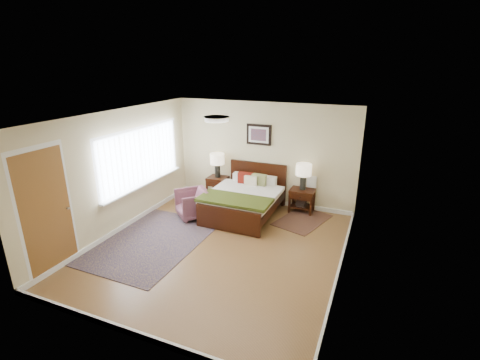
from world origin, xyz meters
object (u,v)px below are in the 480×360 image
(nightstand_right, at_px, (302,198))
(lamp_left, at_px, (217,161))
(bed, at_px, (245,196))
(rug_persian, at_px, (151,241))
(armchair, at_px, (193,204))
(nightstand_left, at_px, (217,182))
(lamp_right, at_px, (304,172))

(nightstand_right, relative_size, lamp_left, 0.92)
(bed, xyz_separation_m, rug_persian, (-1.24, -1.89, -0.46))
(armchair, xyz_separation_m, rug_persian, (-0.19, -1.34, -0.31))
(lamp_left, xyz_separation_m, armchair, (-0.02, -1.24, -0.69))
(lamp_left, bearing_deg, nightstand_left, -90.00)
(nightstand_right, height_order, rug_persian, nightstand_right)
(bed, bearing_deg, lamp_left, 145.88)
(lamp_left, xyz_separation_m, lamp_right, (2.20, 0.00, -0.02))
(lamp_right, height_order, armchair, lamp_right)
(nightstand_right, height_order, armchair, armchair)
(bed, height_order, lamp_left, lamp_left)
(lamp_right, bearing_deg, armchair, -150.79)
(bed, xyz_separation_m, nightstand_left, (-1.02, 0.67, -0.01))
(rug_persian, bearing_deg, lamp_left, 86.06)
(bed, height_order, nightstand_right, bed)
(nightstand_right, relative_size, lamp_right, 0.92)
(rug_persian, bearing_deg, nightstand_right, 47.57)
(lamp_right, height_order, rug_persian, lamp_right)
(armchair, distance_m, rug_persian, 1.39)
(lamp_right, relative_size, rug_persian, 0.23)
(armchair, bearing_deg, bed, 70.12)
(nightstand_left, distance_m, lamp_right, 2.26)
(bed, distance_m, nightstand_right, 1.37)
(lamp_left, bearing_deg, lamp_right, 0.00)
(nightstand_left, relative_size, lamp_right, 0.95)
(bed, relative_size, armchair, 2.68)
(bed, relative_size, nightstand_right, 3.36)
(nightstand_right, relative_size, armchair, 0.80)
(armchair, bearing_deg, lamp_right, 71.67)
(nightstand_left, bearing_deg, lamp_left, 90.00)
(bed, xyz_separation_m, armchair, (-1.04, -0.55, -0.15))
(lamp_left, distance_m, rug_persian, 2.78)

